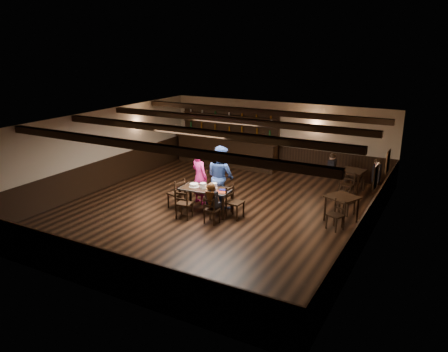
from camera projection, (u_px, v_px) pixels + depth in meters
The scene contains 25 objects.
ground at pixel (214, 211), 13.17m from camera, with size 10.00×10.00×0.00m, color black.
room_shell at pixel (215, 154), 12.68m from camera, with size 9.02×10.02×2.71m.
dining_table at pixel (206, 191), 12.86m from camera, with size 1.57×0.87×0.75m.
chair_near_left at pixel (183, 202), 12.43m from camera, with size 0.46×0.45×0.88m.
chair_near_right at pixel (211, 208), 12.08m from camera, with size 0.39×0.37×0.79m.
chair_end_left at pixel (178, 192), 13.19m from camera, with size 0.52×0.54×0.93m.
chair_end_right at pixel (233, 199), 12.52m from camera, with size 0.45×0.47×0.95m.
chair_far_pushed at pixel (202, 180), 14.41m from camera, with size 0.54×0.53×0.85m.
woman_pink at pixel (199, 177), 13.57m from camera, with size 0.62×0.41×1.71m, color #DB2183.
man_blue at pixel (221, 177), 13.27m from camera, with size 0.93×0.72×1.91m, color navy.
seated_person at pixel (211, 196), 12.02m from camera, with size 0.31×0.47×0.76m.
cake at pixel (194, 185), 12.98m from camera, with size 0.31×0.31×0.10m.
plate_stack_a at pixel (203, 186), 12.80m from camera, with size 0.18×0.18×0.17m, color white.
plate_stack_b at pixel (215, 186), 12.79m from camera, with size 0.15×0.15×0.17m, color white.
tea_light at pixel (208, 187), 12.90m from camera, with size 0.06×0.06×0.06m.
salt_shaker at pixel (217, 189), 12.62m from camera, with size 0.04×0.04×0.10m, color silver.
pepper_shaker at pixel (216, 189), 12.63m from camera, with size 0.03×0.03×0.08m, color #A5A8AD.
drink_glass at pixel (216, 187), 12.83m from camera, with size 0.07×0.07×0.11m, color silver.
menu_red at pixel (220, 192), 12.54m from camera, with size 0.34×0.24×0.00m, color maroon.
menu_blue at pixel (224, 190), 12.69m from camera, with size 0.28×0.19×0.00m, color #101050.
bar_counter at pixel (227, 148), 17.86m from camera, with size 4.52×0.70×2.20m.
back_table_a at pixel (342, 200), 12.20m from camera, with size 1.02×1.02×0.75m.
back_table_b at pixel (352, 173), 14.71m from camera, with size 0.84×0.84×0.75m.
bg_patron_left at pixel (332, 164), 15.04m from camera, with size 0.23×0.37×0.76m.
bg_patron_right at pixel (377, 170), 14.35m from camera, with size 0.24×0.38×0.78m.
Camera 1 is at (6.16, -10.63, 4.87)m, focal length 35.00 mm.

